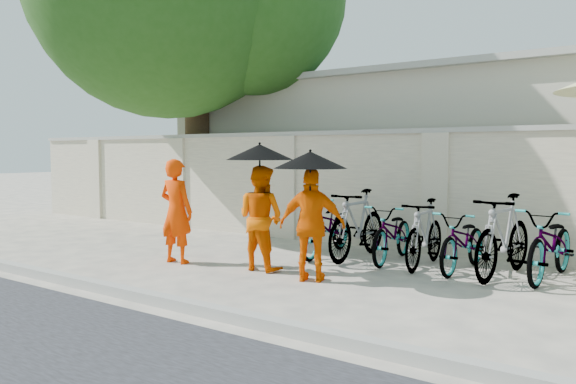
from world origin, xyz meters
The scene contains 16 objects.
ground centered at (0.00, 0.00, 0.00)m, with size 80.00×80.00×0.00m, color beige.
kerb centered at (0.00, -1.70, 0.06)m, with size 40.00×0.16×0.12m, color #9F9F97.
compound_wall centered at (1.00, 3.20, 1.00)m, with size 20.00×0.30×2.00m, color beige.
building_behind centered at (2.00, 7.00, 1.60)m, with size 14.00×6.00×3.20m, color #B9B3A0.
monk_left centered at (-0.95, 0.09, 0.79)m, with size 0.58×0.38×1.58m, color #FF3800.
monk_center centered at (0.41, 0.44, 0.75)m, with size 0.73×0.57×1.49m, color #EC5B00.
parasol_center centered at (0.46, 0.36, 1.68)m, with size 0.96×0.96×0.95m.
monk_right centered at (1.40, 0.24, 0.74)m, with size 0.87×0.36×1.48m, color #EF5B00.
parasol_right centered at (1.42, 0.16, 1.58)m, with size 0.94×0.94×0.85m.
bike_0 centered at (0.59, 1.95, 0.49)m, with size 0.65×1.86×0.98m, color #A4A3AB.
bike_1 centered at (1.15, 1.96, 0.55)m, with size 0.52×1.83×1.10m, color #A4A3AB.
bike_2 centered at (1.71, 2.07, 0.44)m, with size 0.59×1.69×0.89m, color #A4A3AB.
bike_3 centered at (2.27, 1.94, 0.50)m, with size 0.47×1.66×1.00m, color #A4A3AB.
bike_4 centered at (2.82, 1.99, 0.43)m, with size 0.57×1.64×0.86m, color #A4A3AB.
bike_5 centered at (3.38, 1.90, 0.56)m, with size 0.53×1.87×1.12m, color #A4A3AB.
bike_6 centered at (3.94, 2.10, 0.48)m, with size 0.64×1.83×0.96m, color #A4A3AB.
Camera 1 is at (5.31, -5.84, 1.67)m, focal length 35.00 mm.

